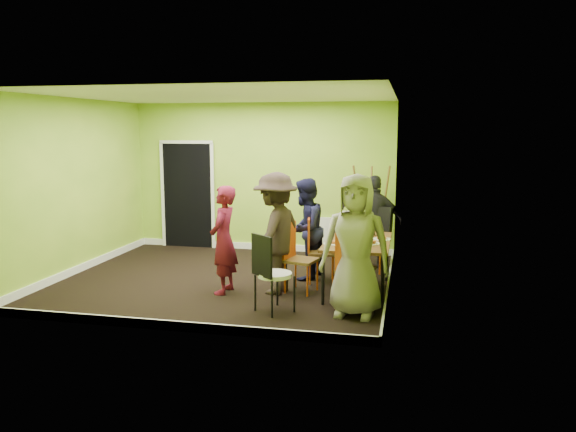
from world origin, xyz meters
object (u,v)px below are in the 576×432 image
object	(u,v)px
thermos	(356,233)
easel	(371,212)
chair_left_near	(296,253)
orange_bottle	(349,236)
chair_bentwood	(270,269)
blue_bottle	(369,237)
person_left_far	(305,229)
dining_table	(358,244)
chair_back_end	(378,225)
chair_front_end	(354,263)
person_front_end	(356,246)
person_left_near	(276,233)
person_standing	(224,240)
chair_left_far	(316,246)
person_back_end	(375,222)

from	to	relation	value
thermos	easel	bearing A→B (deg)	88.44
chair_left_near	orange_bottle	distance (m)	0.80
chair_bentwood	blue_bottle	bearing A→B (deg)	75.83
person_left_far	dining_table	bearing A→B (deg)	67.44
chair_back_end	orange_bottle	bearing A→B (deg)	92.22
dining_table	chair_left_near	size ratio (longest dim) A/B	1.51
chair_front_end	person_left_far	size ratio (longest dim) A/B	0.69
chair_front_end	chair_bentwood	size ratio (longest dim) A/B	1.06
dining_table	orange_bottle	world-z (taller)	orange_bottle
thermos	person_left_far	xyz separation A→B (m)	(-0.84, 0.54, -0.07)
blue_bottle	person_front_end	distance (m)	0.74
dining_table	person_left_near	distance (m)	1.18
chair_back_end	person_standing	bearing A→B (deg)	58.76
chair_bentwood	orange_bottle	size ratio (longest dim) A/B	12.55
chair_left_far	person_left_far	distance (m)	0.35
dining_table	person_front_end	xyz separation A→B (m)	(0.06, -1.02, 0.20)
easel	person_left_near	world-z (taller)	person_left_near
person_standing	person_back_end	distance (m)	2.80
chair_left_far	easel	distance (m)	1.99
orange_bottle	chair_back_end	bearing A→B (deg)	75.49
chair_back_end	person_standing	xyz separation A→B (m)	(-2.05, -1.85, 0.03)
thermos	person_left_far	size ratio (longest dim) A/B	0.14
blue_bottle	person_back_end	bearing A→B (deg)	90.79
easel	orange_bottle	xyz separation A→B (m)	(-0.17, -2.13, -0.04)
chair_left_near	chair_front_end	bearing A→B (deg)	68.50
chair_left_far	chair_back_end	xyz separation A→B (m)	(0.86, 1.02, 0.18)
blue_bottle	orange_bottle	world-z (taller)	blue_bottle
chair_left_near	person_front_end	distance (m)	1.32
person_standing	person_left_near	distance (m)	0.74
chair_left_near	person_standing	bearing A→B (deg)	-59.62
chair_left_far	chair_left_near	size ratio (longest dim) A/B	0.99
chair_front_end	thermos	distance (m)	0.85
person_left_near	chair_bentwood	bearing A→B (deg)	23.12
person_left_near	person_back_end	size ratio (longest dim) A/B	1.11
chair_bentwood	person_left_far	world-z (taller)	person_left_far
person_left_far	person_left_near	world-z (taller)	person_left_near
chair_back_end	orange_bottle	world-z (taller)	chair_back_end
chair_left_near	blue_bottle	world-z (taller)	chair_left_near
chair_front_end	person_back_end	bearing A→B (deg)	97.40
person_left_far	person_left_near	size ratio (longest dim) A/B	0.91
dining_table	thermos	size ratio (longest dim) A/B	7.06
chair_left_near	easel	distance (m)	2.56
chair_left_far	thermos	bearing A→B (deg)	50.81
chair_back_end	person_standing	size ratio (longest dim) A/B	0.68
thermos	orange_bottle	xyz separation A→B (m)	(-0.11, 0.07, -0.07)
easel	chair_front_end	bearing A→B (deg)	-90.12
chair_back_end	person_back_end	bearing A→B (deg)	-47.54
chair_back_end	chair_bentwood	distance (m)	2.84
chair_bentwood	person_left_far	distance (m)	1.74
dining_table	chair_left_near	distance (m)	0.89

